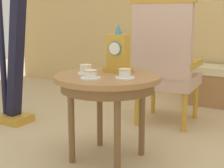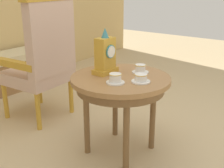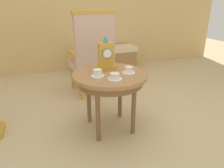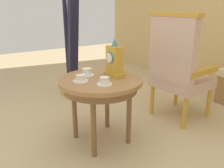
{
  "view_description": "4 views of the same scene",
  "coord_description": "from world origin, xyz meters",
  "px_view_note": "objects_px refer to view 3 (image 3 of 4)",
  "views": [
    {
      "loc": [
        1.06,
        -1.85,
        0.99
      ],
      "look_at": [
        -0.09,
        0.12,
        0.53
      ],
      "focal_mm": 53.72,
      "sensor_mm": 36.0,
      "label": 1
    },
    {
      "loc": [
        -1.76,
        -1.12,
        1.25
      ],
      "look_at": [
        -0.04,
        0.18,
        0.51
      ],
      "focal_mm": 47.76,
      "sensor_mm": 36.0,
      "label": 2
    },
    {
      "loc": [
        -0.72,
        -1.77,
        1.26
      ],
      "look_at": [
        -0.05,
        0.12,
        0.46
      ],
      "focal_mm": 34.23,
      "sensor_mm": 36.0,
      "label": 3
    },
    {
      "loc": [
        1.55,
        -0.91,
        1.19
      ],
      "look_at": [
        -0.02,
        0.14,
        0.56
      ],
      "focal_mm": 37.22,
      "sensor_mm": 36.0,
      "label": 4
    }
  ],
  "objects_px": {
    "teacup_left": "(98,73)",
    "teacup_right": "(115,77)",
    "side_table": "(110,80)",
    "armchair": "(92,53)",
    "window_bench": "(106,59)",
    "teacup_center": "(128,70)",
    "mantel_clock": "(106,56)"
  },
  "relations": [
    {
      "from": "teacup_left",
      "to": "teacup_right",
      "type": "xyz_separation_m",
      "value": [
        0.12,
        -0.12,
        -0.0
      ]
    },
    {
      "from": "side_table",
      "to": "teacup_right",
      "type": "relative_size",
      "value": 5.57
    },
    {
      "from": "armchair",
      "to": "window_bench",
      "type": "bearing_deg",
      "value": 62.27
    },
    {
      "from": "teacup_right",
      "to": "window_bench",
      "type": "bearing_deg",
      "value": 74.04
    },
    {
      "from": "teacup_center",
      "to": "teacup_right",
      "type": "bearing_deg",
      "value": -146.19
    },
    {
      "from": "side_table",
      "to": "teacup_left",
      "type": "bearing_deg",
      "value": -158.03
    },
    {
      "from": "teacup_right",
      "to": "mantel_clock",
      "type": "distance_m",
      "value": 0.34
    },
    {
      "from": "teacup_center",
      "to": "armchair",
      "type": "xyz_separation_m",
      "value": [
        -0.11,
        0.96,
        -0.04
      ]
    },
    {
      "from": "teacup_right",
      "to": "window_bench",
      "type": "xyz_separation_m",
      "value": [
        0.59,
        2.07,
        -0.41
      ]
    },
    {
      "from": "teacup_right",
      "to": "armchair",
      "type": "distance_m",
      "value": 1.09
    },
    {
      "from": "side_table",
      "to": "armchair",
      "type": "bearing_deg",
      "value": 86.26
    },
    {
      "from": "teacup_left",
      "to": "teacup_right",
      "type": "bearing_deg",
      "value": -45.63
    },
    {
      "from": "teacup_left",
      "to": "window_bench",
      "type": "distance_m",
      "value": 2.11
    },
    {
      "from": "teacup_right",
      "to": "armchair",
      "type": "relative_size",
      "value": 0.11
    },
    {
      "from": "window_bench",
      "to": "side_table",
      "type": "bearing_deg",
      "value": -106.95
    },
    {
      "from": "armchair",
      "to": "mantel_clock",
      "type": "bearing_deg",
      "value": -94.14
    },
    {
      "from": "teacup_center",
      "to": "mantel_clock",
      "type": "xyz_separation_m",
      "value": [
        -0.16,
        0.2,
        0.11
      ]
    },
    {
      "from": "teacup_center",
      "to": "window_bench",
      "type": "height_order",
      "value": "teacup_center"
    },
    {
      "from": "teacup_right",
      "to": "mantel_clock",
      "type": "bearing_deg",
      "value": 86.41
    },
    {
      "from": "armchair",
      "to": "window_bench",
      "type": "relative_size",
      "value": 1.02
    },
    {
      "from": "mantel_clock",
      "to": "window_bench",
      "type": "height_order",
      "value": "mantel_clock"
    },
    {
      "from": "teacup_right",
      "to": "teacup_left",
      "type": "bearing_deg",
      "value": 134.37
    },
    {
      "from": "teacup_left",
      "to": "teacup_right",
      "type": "height_order",
      "value": "teacup_left"
    },
    {
      "from": "teacup_right",
      "to": "armchair",
      "type": "height_order",
      "value": "armchair"
    },
    {
      "from": "side_table",
      "to": "teacup_left",
      "type": "distance_m",
      "value": 0.18
    },
    {
      "from": "teacup_left",
      "to": "mantel_clock",
      "type": "bearing_deg",
      "value": 54.16
    },
    {
      "from": "teacup_right",
      "to": "teacup_center",
      "type": "xyz_separation_m",
      "value": [
        0.18,
        0.12,
        0.0
      ]
    },
    {
      "from": "side_table",
      "to": "mantel_clock",
      "type": "height_order",
      "value": "mantel_clock"
    },
    {
      "from": "side_table",
      "to": "teacup_right",
      "type": "height_order",
      "value": "teacup_right"
    },
    {
      "from": "teacup_center",
      "to": "mantel_clock",
      "type": "distance_m",
      "value": 0.28
    },
    {
      "from": "teacup_right",
      "to": "side_table",
      "type": "bearing_deg",
      "value": 84.84
    },
    {
      "from": "teacup_right",
      "to": "teacup_center",
      "type": "relative_size",
      "value": 1.04
    }
  ]
}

